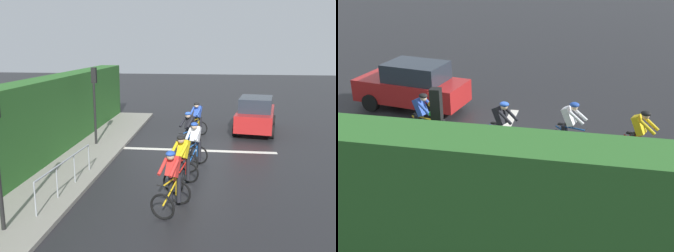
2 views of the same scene
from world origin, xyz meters
TOP-DOWN VIEW (x-y plane):
  - ground_plane at (0.00, 0.00)m, footprint 80.00×80.00m
  - sidewalk_kerb at (4.18, 2.00)m, footprint 2.80×18.67m
  - stone_wall_low at (5.08, 2.00)m, footprint 0.44×18.67m
  - hedge_wall at (5.38, 2.00)m, footprint 1.10×18.67m
  - road_marking_stop_line at (0.00, 0.21)m, footprint 7.00×0.30m
  - cyclist_lead at (0.10, 6.02)m, footprint 1.00×1.24m
  - cyclist_second at (-0.02, 4.35)m, footprint 1.04×1.26m
  - cyclist_mid at (-0.30, 2.42)m, footprint 0.96×1.23m
  - cyclist_fourth at (0.05, 0.46)m, footprint 1.05×1.26m
  - cyclist_trailing at (-0.17, -2.07)m, footprint 1.02×1.25m
  - car_red at (-2.99, -3.54)m, footprint 2.39×4.33m
  - traffic_light_near_crossing at (4.03, 0.04)m, footprint 0.21×0.31m
  - pedestrian_railing_kerbside at (3.28, 5.22)m, footprint 0.21×3.58m

SIDE VIEW (x-z plane):
  - ground_plane at x=0.00m, z-range 0.00..0.00m
  - road_marking_stop_line at x=0.00m, z-range 0.00..0.01m
  - sidewalk_kerb at x=4.18m, z-range 0.00..0.12m
  - stone_wall_low at x=5.08m, z-range 0.00..0.47m
  - pedestrian_railing_kerbside at x=3.28m, z-range 0.28..1.30m
  - cyclist_lead at x=0.10m, z-range -0.03..1.63m
  - cyclist_second at x=-0.02m, z-range -0.03..1.63m
  - cyclist_mid at x=-0.30m, z-range -0.03..1.63m
  - cyclist_fourth at x=0.05m, z-range -0.03..1.63m
  - cyclist_trailing at x=-0.17m, z-range -0.03..1.63m
  - car_red at x=-2.99m, z-range -0.01..1.75m
  - hedge_wall at x=5.38m, z-range 0.00..3.03m
  - traffic_light_near_crossing at x=4.03m, z-range 0.55..3.89m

